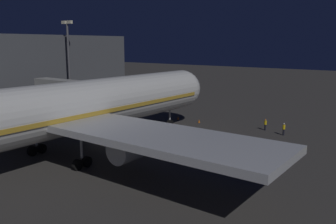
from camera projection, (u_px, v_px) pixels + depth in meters
ground_plane at (116, 143)px, 48.86m from camera, size 320.00×320.00×0.00m
airliner_at_gate at (51, 113)px, 40.01m from camera, size 52.40×59.11×19.45m
jet_bridge at (86, 90)px, 58.81m from camera, size 22.00×3.40×7.45m
apron_floodlight_mast at (69, 59)px, 71.94m from camera, size 2.90×0.50×17.83m
ground_crew_by_belt_loader at (284, 129)px, 53.02m from camera, size 0.40×0.40×1.86m
ground_crew_marshaller_fwd at (265, 124)px, 56.12m from camera, size 0.40×0.40×1.82m
traffic_cone_nose_port at (199, 121)px, 61.63m from camera, size 0.36×0.36×0.55m
traffic_cone_nose_starboard at (178, 118)px, 64.22m from camera, size 0.36×0.36×0.55m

